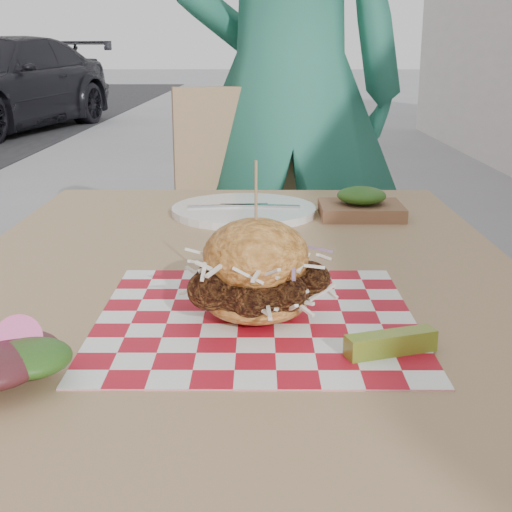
# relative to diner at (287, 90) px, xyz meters

# --- Properties ---
(diner) EXTENTS (0.69, 0.46, 1.87)m
(diner) POSITION_rel_diner_xyz_m (0.00, 0.00, 0.00)
(diner) COLOR #2B7C64
(diner) RESTS_ON ground
(patio_table) EXTENTS (0.80, 1.20, 0.75)m
(patio_table) POSITION_rel_diner_xyz_m (-0.11, -1.10, -0.27)
(patio_table) COLOR #A28A5A
(patio_table) RESTS_ON ground
(patio_chair) EXTENTS (0.50, 0.51, 0.95)m
(patio_chair) POSITION_rel_diner_xyz_m (-0.13, -0.15, -0.38)
(patio_chair) COLOR #A28A5A
(patio_chair) RESTS_ON ground
(paper_liner) EXTENTS (0.36, 0.36, 0.00)m
(paper_liner) POSITION_rel_diner_xyz_m (-0.08, -1.28, -0.19)
(paper_liner) COLOR red
(paper_liner) RESTS_ON patio_table
(sandwich) EXTENTS (0.16, 0.16, 0.18)m
(sandwich) POSITION_rel_diner_xyz_m (-0.08, -1.28, -0.13)
(sandwich) COLOR #D78B3C
(sandwich) RESTS_ON paper_liner
(pickle_spear) EXTENTS (0.10, 0.05, 0.02)m
(pickle_spear) POSITION_rel_diner_xyz_m (0.05, -1.38, -0.17)
(pickle_spear) COLOR olive
(pickle_spear) RESTS_ON paper_liner
(place_setting) EXTENTS (0.27, 0.27, 0.02)m
(place_setting) POSITION_rel_diner_xyz_m (-0.11, -0.74, -0.18)
(place_setting) COLOR white
(place_setting) RESTS_ON patio_table
(kraft_tray) EXTENTS (0.15, 0.12, 0.06)m
(kraft_tray) POSITION_rel_diner_xyz_m (0.11, -0.76, -0.16)
(kraft_tray) COLOR brown
(kraft_tray) RESTS_ON patio_table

